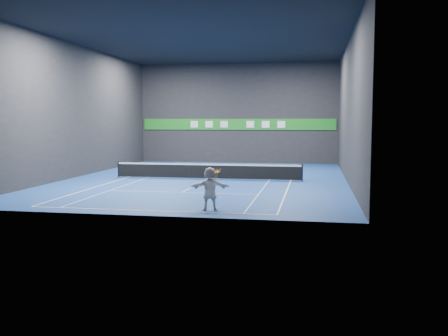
% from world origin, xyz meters
% --- Properties ---
extents(ground, '(26.00, 26.00, 0.00)m').
position_xyz_m(ground, '(0.00, 0.00, 0.00)').
color(ground, navy).
rests_on(ground, ground).
extents(ceiling, '(26.00, 26.00, 0.00)m').
position_xyz_m(ceiling, '(0.00, 0.00, 9.00)').
color(ceiling, black).
rests_on(ceiling, ground).
extents(wall_back, '(18.00, 0.10, 9.00)m').
position_xyz_m(wall_back, '(0.00, 13.00, 4.50)').
color(wall_back, black).
rests_on(wall_back, ground).
extents(wall_front, '(18.00, 0.10, 9.00)m').
position_xyz_m(wall_front, '(0.00, -13.00, 4.50)').
color(wall_front, black).
rests_on(wall_front, ground).
extents(wall_left, '(0.10, 26.00, 9.00)m').
position_xyz_m(wall_left, '(-9.00, 0.00, 4.50)').
color(wall_left, black).
rests_on(wall_left, ground).
extents(wall_right, '(0.10, 26.00, 9.00)m').
position_xyz_m(wall_right, '(9.00, 0.00, 4.50)').
color(wall_right, black).
rests_on(wall_right, ground).
extents(baseline_near, '(10.98, 0.08, 0.01)m').
position_xyz_m(baseline_near, '(0.00, -11.89, 0.00)').
color(baseline_near, white).
rests_on(baseline_near, ground).
extents(baseline_far, '(10.98, 0.08, 0.01)m').
position_xyz_m(baseline_far, '(0.00, 11.89, 0.00)').
color(baseline_far, white).
rests_on(baseline_far, ground).
extents(sideline_doubles_left, '(0.08, 23.78, 0.01)m').
position_xyz_m(sideline_doubles_left, '(-5.49, 0.00, 0.00)').
color(sideline_doubles_left, white).
rests_on(sideline_doubles_left, ground).
extents(sideline_doubles_right, '(0.08, 23.78, 0.01)m').
position_xyz_m(sideline_doubles_right, '(5.49, 0.00, 0.00)').
color(sideline_doubles_right, white).
rests_on(sideline_doubles_right, ground).
extents(sideline_singles_left, '(0.06, 23.78, 0.01)m').
position_xyz_m(sideline_singles_left, '(-4.11, 0.00, 0.00)').
color(sideline_singles_left, white).
rests_on(sideline_singles_left, ground).
extents(sideline_singles_right, '(0.06, 23.78, 0.01)m').
position_xyz_m(sideline_singles_right, '(4.11, 0.00, 0.00)').
color(sideline_singles_right, white).
rests_on(sideline_singles_right, ground).
extents(service_line_near, '(8.23, 0.06, 0.01)m').
position_xyz_m(service_line_near, '(0.00, -6.40, 0.00)').
color(service_line_near, white).
rests_on(service_line_near, ground).
extents(service_line_far, '(8.23, 0.06, 0.01)m').
position_xyz_m(service_line_far, '(0.00, 6.40, 0.00)').
color(service_line_far, white).
rests_on(service_line_far, ground).
extents(center_service_line, '(0.06, 12.80, 0.01)m').
position_xyz_m(center_service_line, '(0.00, 0.00, 0.00)').
color(center_service_line, white).
rests_on(center_service_line, ground).
extents(player, '(1.81, 0.97, 1.86)m').
position_xyz_m(player, '(2.56, -11.27, 0.93)').
color(player, white).
rests_on(player, ground).
extents(tennis_ball, '(0.06, 0.06, 0.06)m').
position_xyz_m(tennis_ball, '(2.46, -11.29, 2.43)').
color(tennis_ball, '#BBE325').
rests_on(tennis_ball, player).
extents(tennis_net, '(12.50, 0.10, 1.07)m').
position_xyz_m(tennis_net, '(0.00, 0.00, 0.54)').
color(tennis_net, black).
rests_on(tennis_net, ground).
extents(sponsor_banner, '(17.64, 0.11, 1.00)m').
position_xyz_m(sponsor_banner, '(0.00, 12.93, 3.50)').
color(sponsor_banner, '#1C8322').
rests_on(sponsor_banner, wall_back).
extents(tennis_racket, '(0.43, 0.42, 0.46)m').
position_xyz_m(tennis_racket, '(2.87, -11.23, 1.70)').
color(tennis_racket, '#B01214').
rests_on(tennis_racket, player).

